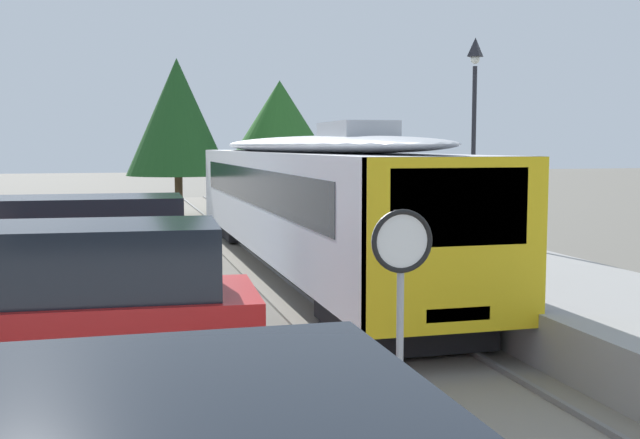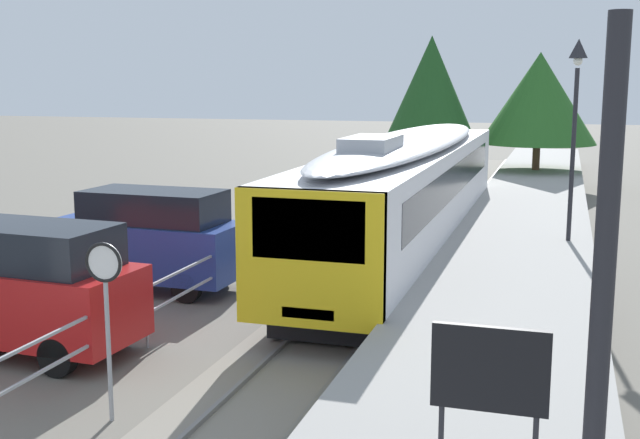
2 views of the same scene
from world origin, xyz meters
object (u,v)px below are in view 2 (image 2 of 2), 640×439
object	(u,v)px
platform_lamp_near_end	(610,183)
parked_van_red	(18,286)
commuter_train	(409,185)
platform_notice_board	(490,375)
platform_lamp_mid_platform	(576,102)
speed_limit_sign	(105,287)
parked_van_blue	(147,238)

from	to	relation	value
platform_lamp_near_end	parked_van_red	distance (m)	13.29
commuter_train	parked_van_red	distance (m)	11.96
commuter_train	platform_notice_board	size ratio (longest dim) A/B	10.84
platform_lamp_mid_platform	parked_van_red	size ratio (longest dim) A/B	1.07
parked_van_red	speed_limit_sign	bearing A→B (deg)	-34.38
commuter_train	platform_lamp_mid_platform	size ratio (longest dim) A/B	3.65
parked_van_blue	platform_lamp_mid_platform	bearing A→B (deg)	25.65
parked_van_blue	platform_lamp_near_end	bearing A→B (deg)	-52.11
platform_lamp_mid_platform	parked_van_red	world-z (taller)	platform_lamp_mid_platform
platform_notice_board	parked_van_blue	xyz separation A→B (m)	(-9.23, 9.42, -0.89)
platform_notice_board	parked_van_red	world-z (taller)	platform_notice_board
platform_notice_board	parked_van_red	size ratio (longest dim) A/B	0.36
platform_lamp_near_end	speed_limit_sign	distance (m)	9.12
platform_lamp_near_end	parked_van_blue	xyz separation A→B (m)	(-10.08, 12.95, -3.33)
commuter_train	parked_van_red	xyz separation A→B (m)	(-5.52, -10.57, -0.85)
platform_lamp_near_end	parked_van_blue	size ratio (longest dim) A/B	1.08
platform_lamp_mid_platform	parked_van_red	bearing A→B (deg)	-135.83
commuter_train	parked_van_blue	xyz separation A→B (m)	(-5.52, -5.62, -0.85)
platform_notice_board	commuter_train	bearing A→B (deg)	103.85
parked_van_red	parked_van_blue	distance (m)	4.95
platform_lamp_near_end	platform_lamp_mid_platform	bearing A→B (deg)	90.00
commuter_train	speed_limit_sign	bearing A→B (deg)	-99.39
commuter_train	platform_notice_board	distance (m)	15.50
platform_lamp_near_end	speed_limit_sign	bearing A→B (deg)	139.65
commuter_train	platform_notice_board	xyz separation A→B (m)	(3.71, -15.05, 0.04)
speed_limit_sign	parked_van_blue	distance (m)	8.06
commuter_train	speed_limit_sign	distance (m)	13.07
platform_notice_board	speed_limit_sign	bearing A→B (deg)	159.74
commuter_train	parked_van_red	bearing A→B (deg)	-117.58
platform_lamp_near_end	parked_van_red	size ratio (longest dim) A/B	1.07
commuter_train	speed_limit_sign	size ratio (longest dim) A/B	6.95
platform_lamp_near_end	parked_van_red	world-z (taller)	platform_lamp_near_end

